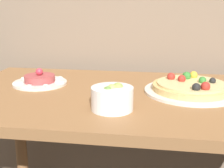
% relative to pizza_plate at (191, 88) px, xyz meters
% --- Properties ---
extents(dining_table, '(1.36, 0.76, 0.76)m').
position_rel_pizza_plate_xyz_m(dining_table, '(-0.23, -0.05, -0.12)').
color(dining_table, olive).
rests_on(dining_table, ground_plane).
extents(pizza_plate, '(0.36, 0.36, 0.07)m').
position_rel_pizza_plate_xyz_m(pizza_plate, '(0.00, 0.00, 0.00)').
color(pizza_plate, silver).
rests_on(pizza_plate, dining_table).
extents(tartare_plate, '(0.23, 0.23, 0.07)m').
position_rel_pizza_plate_xyz_m(tartare_plate, '(-0.62, 0.03, -0.00)').
color(tartare_plate, silver).
rests_on(tartare_plate, dining_table).
extents(small_bowl, '(0.14, 0.14, 0.09)m').
position_rel_pizza_plate_xyz_m(small_bowl, '(-0.27, -0.24, 0.02)').
color(small_bowl, white).
rests_on(small_bowl, dining_table).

